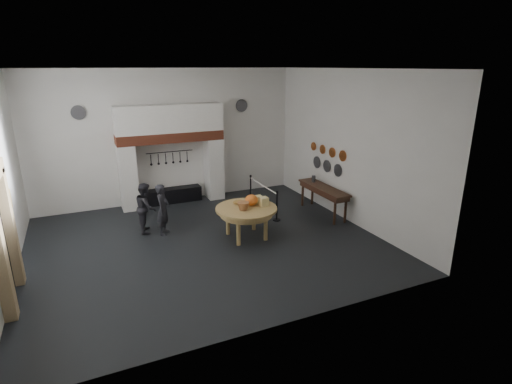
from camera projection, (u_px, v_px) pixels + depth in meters
name	position (u px, v px, depth m)	size (l,w,h in m)	color
floor	(206.00, 243.00, 10.78)	(9.00, 8.00, 0.02)	black
ceiling	(199.00, 69.00, 9.41)	(9.00, 8.00, 0.02)	silver
wall_back	(168.00, 137.00, 13.57)	(9.00, 0.02, 4.50)	silver
wall_front	(274.00, 212.00, 6.62)	(9.00, 0.02, 4.50)	silver
wall_right	(348.00, 147.00, 11.86)	(0.02, 8.00, 4.50)	silver
chimney_pier_left	(128.00, 177.00, 13.04)	(0.55, 0.70, 2.15)	silver
chimney_pier_right	(214.00, 168.00, 14.20)	(0.55, 0.70, 2.15)	silver
hearth_brick_band	(170.00, 137.00, 13.25)	(3.50, 0.72, 0.32)	#9E442B
chimney_hood	(169.00, 118.00, 13.06)	(3.50, 0.70, 0.90)	silver
iron_range	(174.00, 195.00, 13.93)	(1.90, 0.45, 0.50)	black
utensil_rail	(170.00, 152.00, 13.65)	(0.02, 0.02, 1.60)	black
door_recess	(0.00, 244.00, 7.78)	(0.04, 1.10, 2.50)	black
door_jamb_far	(9.00, 228.00, 8.40)	(0.22, 0.30, 2.60)	tan
wall_plaque	(9.00, 200.00, 9.24)	(0.05, 0.34, 0.44)	gold
work_table	(246.00, 209.00, 10.89)	(1.69, 1.69, 0.07)	tan
pumpkin	(252.00, 200.00, 11.00)	(0.36, 0.36, 0.31)	#EA5721
cheese_block_big	(264.00, 201.00, 11.00)	(0.22, 0.22, 0.24)	#E2D087
cheese_block_small	(258.00, 199.00, 11.25)	(0.18, 0.18, 0.20)	#FCF196
wicker_basket	(243.00, 206.00, 10.66)	(0.32, 0.32, 0.22)	#A66E3D
bread_loaf	(238.00, 202.00, 11.12)	(0.31, 0.18, 0.13)	#A3763A
visitor_near	(163.00, 209.00, 11.14)	(0.53, 0.35, 1.47)	black
visitor_far	(146.00, 207.00, 11.34)	(0.70, 0.55, 1.44)	black
side_table	(324.00, 188.00, 12.64)	(0.55, 2.20, 0.06)	#3D2116
pewter_jug	(314.00, 179.00, 13.12)	(0.12, 0.12, 0.22)	#46464B
copper_pan_a	(343.00, 156.00, 12.11)	(0.34, 0.34, 0.03)	#C6662D
copper_pan_b	(332.00, 152.00, 12.59)	(0.32, 0.32, 0.03)	#C6662D
copper_pan_c	(323.00, 149.00, 13.07)	(0.30, 0.30, 0.03)	#C6662D
copper_pan_d	(314.00, 146.00, 13.55)	(0.28, 0.28, 0.03)	#C6662D
pewter_plate_left	(338.00, 170.00, 12.44)	(0.40, 0.40, 0.03)	#4C4C51
pewter_plate_mid	(327.00, 166.00, 12.96)	(0.40, 0.40, 0.03)	#4C4C51
pewter_plate_right	(317.00, 162.00, 13.48)	(0.40, 0.40, 0.03)	#4C4C51
pewter_plate_back_left	(78.00, 112.00, 12.19)	(0.44, 0.44, 0.03)	#4C4C51
pewter_plate_back_right	(242.00, 106.00, 14.31)	(0.44, 0.44, 0.03)	#4C4C51
barrier_post_near	(277.00, 207.00, 12.21)	(0.05, 0.05, 0.90)	black
barrier_post_far	(251.00, 189.00, 13.95)	(0.05, 0.05, 0.90)	black
barrier_rope	(263.00, 185.00, 12.96)	(0.04, 0.04, 2.00)	silver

